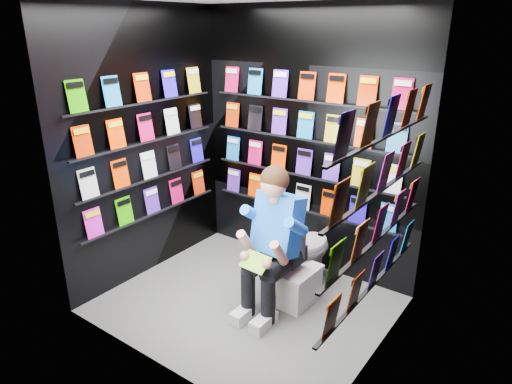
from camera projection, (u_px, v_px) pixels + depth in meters
The scene contains 13 objects.
floor at pixel (246, 304), 4.16m from camera, with size 2.40×2.40×0.00m, color #585855.
wall_back at pixel (306, 144), 4.47m from camera, with size 2.40×0.04×2.60m, color black.
wall_front at pixel (152, 205), 2.95m from camera, with size 2.40×0.04×2.60m, color black.
wall_left at pixel (145, 146), 4.37m from camera, with size 0.04×2.00×2.60m, color black.
wall_right at pixel (387, 199), 3.05m from camera, with size 0.04×2.00×2.60m, color black.
comics_back at pixel (305, 144), 4.45m from camera, with size 2.10×0.06×1.37m, color red, non-canonical shape.
comics_left at pixel (147, 146), 4.35m from camera, with size 0.06×1.70×1.37m, color red, non-canonical shape.
comics_right at pixel (383, 197), 3.07m from camera, with size 0.06×1.70×1.37m, color red, non-canonical shape.
toilet at pixel (300, 251), 4.34m from camera, with size 0.42×0.75×0.73m, color white.
longbox at pixel (300, 288), 4.13m from camera, with size 0.23×0.41×0.31m, color white.
longbox_lid at pixel (301, 272), 4.07m from camera, with size 0.25×0.43×0.03m, color white.
reader at pixel (279, 225), 3.91m from camera, with size 0.54×0.79×1.45m, color blue, non-canonical shape.
held_comic at pixel (255, 262), 3.72m from camera, with size 0.25×0.01×0.17m, color green.
Camera 1 is at (2.16, -2.82, 2.40)m, focal length 32.00 mm.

